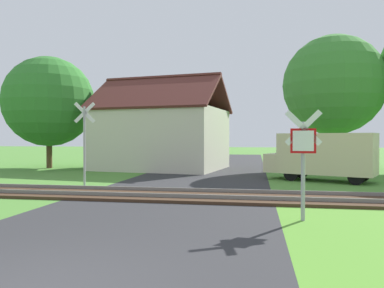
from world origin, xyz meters
The scene contains 8 objects.
road_asphalt centered at (0.00, 2.00, 0.00)m, with size 6.77×80.00×0.01m, color #2D2D30.
rail_track centered at (0.00, 8.19, 0.06)m, with size 60.00×2.60×0.22m.
stop_sign_near centered at (3.94, 5.11, 1.63)m, with size 0.87×0.18×2.70m.
crossing_sign_far centered at (-4.22, 10.27, 2.03)m, with size 0.86×0.21×3.52m.
house centered at (-3.30, 19.56, 2.10)m, with size 8.96×7.77×6.11m.
tree_left centered at (-10.92, 18.89, 4.46)m, with size 5.99×5.99×7.46m.
tree_right centered at (7.50, 19.91, 5.26)m, with size 6.11×6.11×8.33m.
mail_truck centered at (5.91, 14.08, 1.24)m, with size 5.23×3.70×2.24m.
Camera 1 is at (2.81, -4.28, 2.01)m, focal length 35.00 mm.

